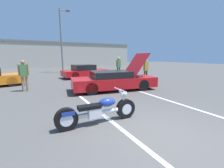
{
  "coord_description": "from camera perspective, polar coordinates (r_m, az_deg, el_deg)",
  "views": [
    {
      "loc": [
        -2.71,
        -2.27,
        1.89
      ],
      "look_at": [
        0.11,
        2.94,
        0.8
      ],
      "focal_mm": 24.0,
      "sensor_mm": 36.0,
      "label": 1
    }
  ],
  "objects": [
    {
      "name": "spectator_near_motorcycle",
      "position": [
        9.43,
        -30.57,
        3.64
      ],
      "size": [
        0.52,
        0.22,
        1.7
      ],
      "color": "gray",
      "rests_on": "ground"
    },
    {
      "name": "spectator_midground",
      "position": [
        11.97,
        12.78,
        5.92
      ],
      "size": [
        0.52,
        0.22,
        1.68
      ],
      "color": "#333338",
      "rests_on": "ground"
    },
    {
      "name": "parking_stripe_middle",
      "position": [
        4.79,
        -1.83,
        -12.78
      ],
      "size": [
        0.12,
        5.86,
        0.01
      ],
      "primitive_type": "cube",
      "color": "white",
      "rests_on": "ground"
    },
    {
      "name": "spectator_by_show_car",
      "position": [
        13.98,
        2.52,
        7.26
      ],
      "size": [
        0.52,
        0.24,
        1.85
      ],
      "color": "#333338",
      "rests_on": "ground"
    },
    {
      "name": "light_pole",
      "position": [
        18.94,
        -18.54,
        16.19
      ],
      "size": [
        1.21,
        0.28,
        7.16
      ],
      "color": "slate",
      "rests_on": "ground"
    },
    {
      "name": "show_car_hood_open",
      "position": [
        8.54,
        0.92,
        1.4
      ],
      "size": [
        4.9,
        2.46,
        2.08
      ],
      "rotation": [
        0.0,
        0.0,
        -0.16
      ],
      "color": "red",
      "rests_on": "ground"
    },
    {
      "name": "parked_car_right_row",
      "position": [
        13.91,
        -10.28,
        4.77
      ],
      "size": [
        4.14,
        2.12,
        1.17
      ],
      "rotation": [
        0.0,
        0.0,
        0.08
      ],
      "color": "red",
      "rests_on": "ground"
    },
    {
      "name": "motorcycle",
      "position": [
        4.32,
        -5.18,
        -10.16
      ],
      "size": [
        2.4,
        0.7,
        0.94
      ],
      "rotation": [
        0.0,
        0.0,
        -0.03
      ],
      "color": "black",
      "rests_on": "ground"
    },
    {
      "name": "far_building",
      "position": [
        29.66,
        -23.65,
        10.45
      ],
      "size": [
        32.0,
        4.2,
        4.4
      ],
      "color": "#B2AD9E",
      "rests_on": "ground"
    },
    {
      "name": "parking_stripe_back",
      "position": [
        6.76,
        23.3,
        -6.66
      ],
      "size": [
        0.12,
        5.86,
        0.01
      ],
      "primitive_type": "cube",
      "color": "white",
      "rests_on": "ground"
    },
    {
      "name": "ground_plane",
      "position": [
        4.01,
        19.99,
        -18.38
      ],
      "size": [
        80.0,
        80.0,
        0.0
      ],
      "primitive_type": "plane",
      "color": "#514F4C"
    }
  ]
}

